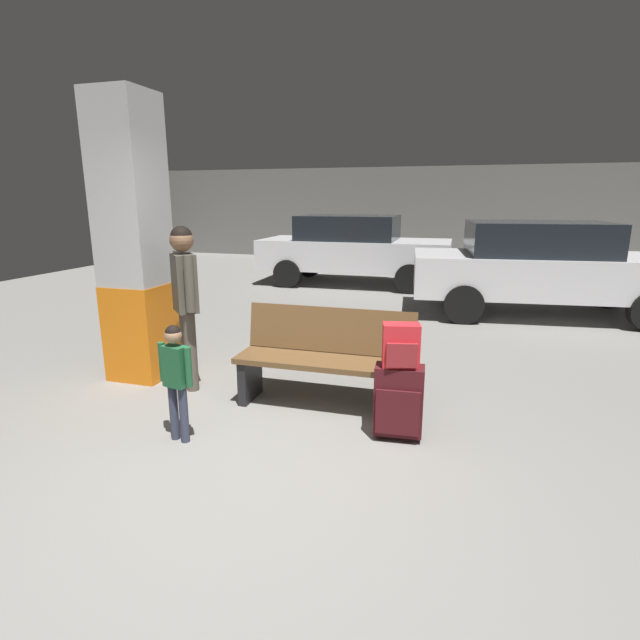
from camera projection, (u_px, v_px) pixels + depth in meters
ground_plane at (365, 337)px, 6.98m from camera, size 18.00×18.00×0.10m
garage_back_wall at (426, 214)px, 14.86m from camera, size 18.00×0.12×2.80m
structural_pillar at (134, 243)px, 5.00m from camera, size 0.57×0.57×2.88m
bench at (325, 359)px, 4.47m from camera, size 1.61×0.55×0.89m
suitcase at (399, 401)px, 3.85m from camera, size 0.40×0.26×0.60m
backpack_bright at (401, 346)px, 3.74m from camera, size 0.31×0.24×0.34m
child at (176, 371)px, 3.76m from camera, size 0.31×0.21×0.94m
adult at (185, 290)px, 4.76m from camera, size 0.41×0.43×1.62m
parked_car_near at (541, 266)px, 7.90m from camera, size 4.27×2.15×1.51m
parked_car_far at (353, 248)px, 10.81m from camera, size 4.13×1.86×1.51m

